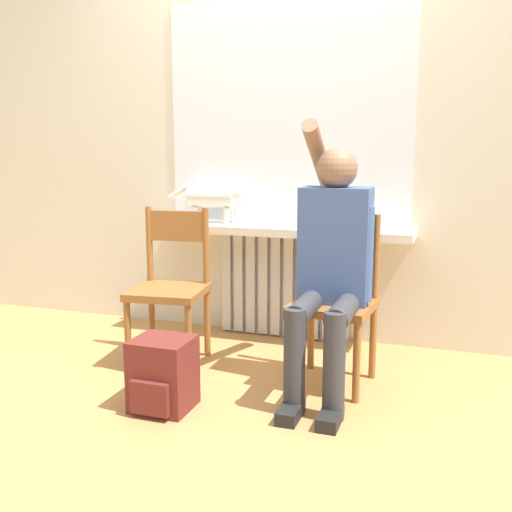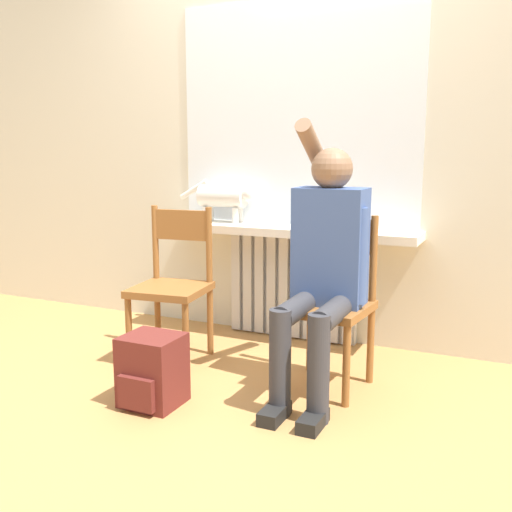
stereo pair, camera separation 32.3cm
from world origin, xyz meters
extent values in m
plane|color=#B27F47|center=(0.00, 0.00, 0.00)|extent=(12.00, 12.00, 0.00)
cube|color=beige|center=(0.00, 1.23, 1.35)|extent=(7.00, 0.06, 2.70)
cube|color=silver|center=(0.00, 1.16, 0.34)|extent=(0.83, 0.05, 0.67)
cube|color=silver|center=(-0.37, 1.12, 0.34)|extent=(0.06, 0.03, 0.64)
cube|color=silver|center=(-0.29, 1.12, 0.34)|extent=(0.06, 0.03, 0.64)
cube|color=silver|center=(-0.21, 1.12, 0.34)|extent=(0.06, 0.03, 0.64)
cube|color=silver|center=(-0.12, 1.12, 0.34)|extent=(0.06, 0.03, 0.64)
cube|color=silver|center=(-0.04, 1.12, 0.34)|extent=(0.06, 0.03, 0.64)
cube|color=silver|center=(0.04, 1.12, 0.34)|extent=(0.06, 0.03, 0.64)
cube|color=silver|center=(0.12, 1.12, 0.34)|extent=(0.06, 0.03, 0.64)
cube|color=silver|center=(0.21, 1.12, 0.34)|extent=(0.06, 0.03, 0.64)
cube|color=silver|center=(0.29, 1.12, 0.34)|extent=(0.06, 0.03, 0.64)
cube|color=silver|center=(0.37, 1.12, 0.34)|extent=(0.06, 0.03, 0.64)
cube|color=white|center=(0.00, 1.06, 0.70)|extent=(1.60, 0.28, 0.05)
cube|color=white|center=(0.00, 1.20, 1.39)|extent=(1.53, 0.01, 1.34)
cube|color=brown|center=(-0.46, 0.46, 0.41)|extent=(0.43, 0.43, 0.04)
cylinder|color=brown|center=(-0.61, 0.28, 0.20)|extent=(0.04, 0.04, 0.39)
cylinder|color=brown|center=(-0.27, 0.32, 0.20)|extent=(0.04, 0.04, 0.39)
cylinder|color=brown|center=(-0.65, 0.61, 0.20)|extent=(0.04, 0.04, 0.39)
cylinder|color=brown|center=(-0.31, 0.65, 0.20)|extent=(0.04, 0.04, 0.39)
cylinder|color=brown|center=(-0.65, 0.61, 0.65)|extent=(0.04, 0.04, 0.43)
cylinder|color=brown|center=(-0.31, 0.65, 0.65)|extent=(0.04, 0.04, 0.43)
cube|color=brown|center=(-0.48, 0.63, 0.75)|extent=(0.35, 0.07, 0.17)
cube|color=brown|center=(0.46, 0.46, 0.41)|extent=(0.42, 0.42, 0.04)
cylinder|color=brown|center=(0.28, 0.31, 0.20)|extent=(0.04, 0.04, 0.39)
cylinder|color=brown|center=(0.61, 0.28, 0.20)|extent=(0.04, 0.04, 0.39)
cylinder|color=brown|center=(0.30, 0.65, 0.20)|extent=(0.04, 0.04, 0.39)
cylinder|color=brown|center=(0.64, 0.62, 0.20)|extent=(0.04, 0.04, 0.39)
cylinder|color=brown|center=(0.30, 0.65, 0.65)|extent=(0.04, 0.04, 0.43)
cylinder|color=brown|center=(0.64, 0.62, 0.65)|extent=(0.04, 0.04, 0.43)
cube|color=brown|center=(0.47, 0.63, 0.75)|extent=(0.35, 0.05, 0.17)
cylinder|color=#333338|center=(0.37, 0.28, 0.45)|extent=(0.11, 0.41, 0.11)
cylinder|color=#333338|center=(0.55, 0.28, 0.45)|extent=(0.11, 0.41, 0.11)
cylinder|color=#333338|center=(0.37, 0.07, 0.25)|extent=(0.10, 0.10, 0.49)
cylinder|color=#333338|center=(0.55, 0.07, 0.25)|extent=(0.10, 0.10, 0.49)
cube|color=black|center=(0.37, 0.01, 0.03)|extent=(0.09, 0.20, 0.06)
cube|color=black|center=(0.55, 0.01, 0.03)|extent=(0.09, 0.20, 0.06)
cube|color=#3D5693|center=(0.46, 0.48, 0.72)|extent=(0.34, 0.20, 0.57)
sphere|color=#846047|center=(0.46, 0.48, 1.09)|extent=(0.20, 0.20, 0.20)
cylinder|color=#846047|center=(0.34, 0.62, 1.14)|extent=(0.08, 0.50, 0.38)
cylinder|color=#3D5693|center=(0.61, 0.44, 0.69)|extent=(0.08, 0.08, 0.46)
cylinder|color=silver|center=(-0.46, 1.09, 0.89)|extent=(0.31, 0.14, 0.14)
sphere|color=silver|center=(-0.27, 1.09, 0.91)|extent=(0.09, 0.09, 0.09)
cone|color=silver|center=(-0.27, 1.07, 0.95)|extent=(0.03, 0.03, 0.03)
cone|color=silver|center=(-0.27, 1.12, 0.95)|extent=(0.03, 0.03, 0.03)
cylinder|color=silver|center=(-0.35, 1.06, 0.77)|extent=(0.04, 0.04, 0.10)
cylinder|color=silver|center=(-0.35, 1.13, 0.77)|extent=(0.04, 0.04, 0.10)
cylinder|color=silver|center=(-0.56, 1.06, 0.77)|extent=(0.04, 0.04, 0.10)
cylinder|color=silver|center=(-0.56, 1.13, 0.77)|extent=(0.04, 0.04, 0.10)
cylinder|color=silver|center=(-0.67, 1.09, 0.92)|extent=(0.20, 0.03, 0.14)
cube|color=maroon|center=(-0.22, -0.07, 0.17)|extent=(0.26, 0.24, 0.33)
cube|color=maroon|center=(-0.22, -0.20, 0.10)|extent=(0.18, 0.03, 0.15)
camera|label=1|loc=(1.04, -2.40, 1.19)|focal=42.00mm
camera|label=2|loc=(1.34, -2.28, 1.19)|focal=42.00mm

